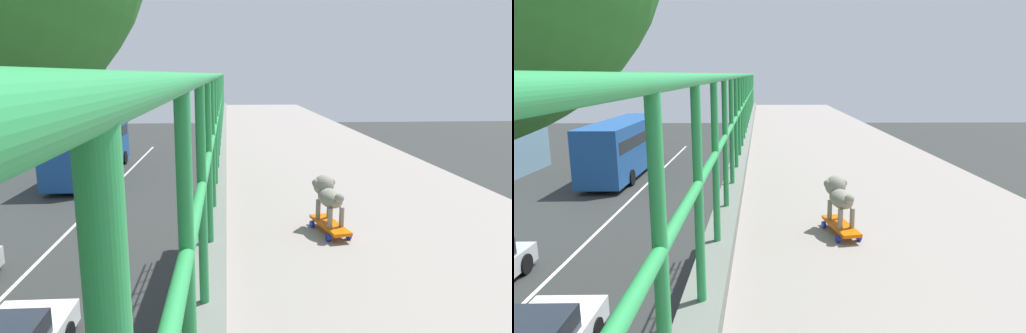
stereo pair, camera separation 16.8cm
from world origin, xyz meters
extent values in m
cylinder|color=green|center=(-0.25, 0.00, 6.47)|extent=(0.06, 31.62, 0.06)
cylinder|color=green|center=(-0.25, 0.00, 6.01)|extent=(0.04, 31.62, 0.04)
cylinder|color=green|center=(-0.25, 0.39, 5.96)|extent=(0.04, 0.04, 1.03)
cylinder|color=green|center=(-0.25, 1.17, 5.96)|extent=(0.04, 0.04, 1.03)
cylinder|color=green|center=(-0.25, 1.94, 5.96)|extent=(0.04, 0.04, 1.03)
cylinder|color=green|center=(-0.25, 2.72, 5.96)|extent=(0.04, 0.04, 1.03)
cylinder|color=green|center=(-0.25, 3.50, 5.96)|extent=(0.04, 0.04, 1.03)
cylinder|color=green|center=(-0.25, 4.28, 5.96)|extent=(0.04, 0.04, 1.03)
cylinder|color=green|center=(-0.25, 5.06, 5.96)|extent=(0.04, 0.04, 1.03)
cylinder|color=green|center=(-0.25, 5.83, 5.96)|extent=(0.04, 0.04, 1.03)
cylinder|color=green|center=(-0.25, 6.61, 5.96)|extent=(0.04, 0.04, 1.03)
cylinder|color=green|center=(-0.25, 7.39, 5.96)|extent=(0.04, 0.04, 1.03)
cylinder|color=green|center=(-0.25, 8.17, 5.96)|extent=(0.04, 0.04, 1.03)
cylinder|color=green|center=(-0.25, 8.94, 5.96)|extent=(0.04, 0.04, 1.03)
cylinder|color=green|center=(-0.25, 9.72, 5.96)|extent=(0.04, 0.04, 1.03)
cylinder|color=green|center=(-0.25, 10.50, 5.96)|extent=(0.04, 0.04, 1.03)
cylinder|color=green|center=(-0.25, 11.28, 5.96)|extent=(0.04, 0.04, 1.03)
cylinder|color=green|center=(-0.25, 12.06, 5.96)|extent=(0.04, 0.04, 1.03)
cylinder|color=green|center=(-0.25, 12.83, 5.96)|extent=(0.04, 0.04, 1.03)
cylinder|color=green|center=(-0.25, 13.61, 5.96)|extent=(0.04, 0.04, 1.03)
cylinder|color=green|center=(-0.25, 14.39, 5.96)|extent=(0.04, 0.04, 1.03)
cylinder|color=green|center=(-0.25, 15.17, 5.96)|extent=(0.04, 0.04, 1.03)
cylinder|color=black|center=(-4.07, 9.35, 0.30)|extent=(0.19, 0.61, 0.61)
cylinder|color=black|center=(-5.87, 9.35, 0.30)|extent=(0.19, 0.61, 0.61)
cylinder|color=black|center=(-7.78, 13.26, 0.34)|extent=(0.20, 0.68, 0.68)
cube|color=#1C498B|center=(-8.89, 28.36, 1.91)|extent=(2.50, 10.98, 3.26)
cube|color=black|center=(-8.89, 28.36, 2.48)|extent=(2.52, 10.10, 0.70)
cylinder|color=black|center=(-7.69, 32.20, 0.48)|extent=(0.28, 0.96, 0.96)
cylinder|color=black|center=(-10.09, 32.20, 0.48)|extent=(0.28, 0.96, 0.96)
cylinder|color=black|center=(-7.69, 25.34, 0.48)|extent=(0.28, 0.96, 0.96)
cylinder|color=black|center=(-10.09, 25.34, 0.48)|extent=(0.28, 0.96, 0.96)
cube|color=#E55A02|center=(0.62, 2.37, 5.39)|extent=(0.23, 0.49, 0.02)
cylinder|color=#1B26AC|center=(0.67, 2.54, 5.35)|extent=(0.03, 0.06, 0.05)
cylinder|color=#1B26AC|center=(0.51, 2.51, 5.35)|extent=(0.03, 0.06, 0.05)
cylinder|color=#1B26AC|center=(0.73, 2.23, 5.35)|extent=(0.03, 0.06, 0.05)
cylinder|color=#1B26AC|center=(0.57, 2.20, 5.35)|extent=(0.03, 0.06, 0.05)
cylinder|color=gray|center=(0.65, 2.51, 5.48)|extent=(0.04, 0.04, 0.15)
cylinder|color=gray|center=(0.56, 2.49, 5.48)|extent=(0.04, 0.04, 0.15)
cylinder|color=gray|center=(0.69, 2.29, 5.48)|extent=(0.04, 0.04, 0.15)
cylinder|color=gray|center=(0.60, 2.27, 5.48)|extent=(0.04, 0.04, 0.15)
ellipsoid|color=gray|center=(0.62, 2.39, 5.59)|extent=(0.21, 0.32, 0.14)
sphere|color=gray|center=(0.60, 2.52, 5.66)|extent=(0.16, 0.16, 0.16)
ellipsoid|color=gray|center=(0.58, 2.59, 5.65)|extent=(0.07, 0.08, 0.05)
sphere|color=gray|center=(0.66, 2.53, 5.68)|extent=(0.07, 0.07, 0.07)
sphere|color=gray|center=(0.54, 2.51, 5.68)|extent=(0.07, 0.07, 0.07)
sphere|color=gray|center=(0.65, 2.24, 5.64)|extent=(0.07, 0.07, 0.07)
camera|label=1|loc=(-0.13, -0.79, 6.50)|focal=31.63mm
camera|label=2|loc=(0.03, -0.80, 6.50)|focal=31.63mm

